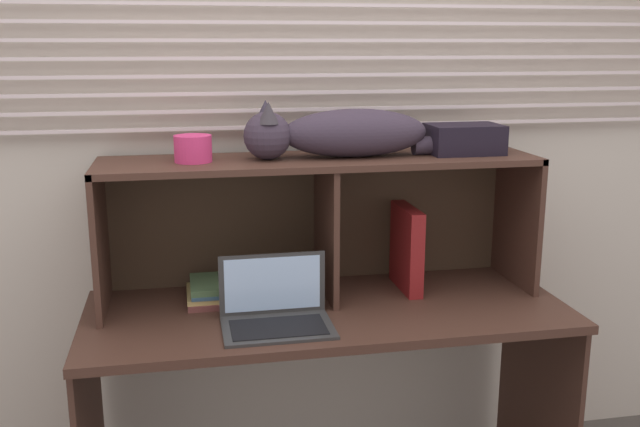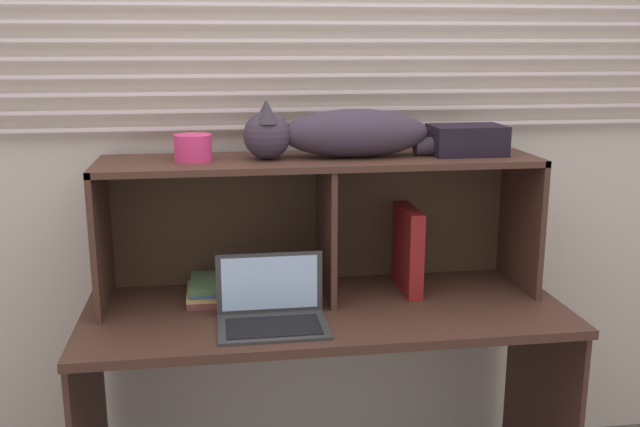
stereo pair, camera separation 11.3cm
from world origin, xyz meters
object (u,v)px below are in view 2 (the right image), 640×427
at_px(cat, 341,134).
at_px(book_stack, 217,289).
at_px(small_basket, 193,148).
at_px(binder_upright, 408,249).
at_px(laptop, 272,311).
at_px(storage_box, 467,140).

xyz_separation_m(cat, book_stack, (-0.44, 0.00, -0.54)).
bearing_deg(small_basket, cat, 0.00).
bearing_deg(cat, binder_upright, 0.00).
bearing_deg(book_stack, laptop, -56.34).
distance_m(binder_upright, small_basket, 0.83).
xyz_separation_m(book_stack, small_basket, (-0.06, -0.00, 0.50)).
bearing_deg(small_basket, book_stack, 3.99).
bearing_deg(binder_upright, storage_box, 0.00).
height_order(laptop, small_basket, small_basket).
height_order(laptop, storage_box, storage_box).
xyz_separation_m(cat, storage_box, (0.45, 0.00, -0.03)).
xyz_separation_m(cat, laptop, (-0.26, -0.25, -0.53)).
distance_m(laptop, book_stack, 0.31).
height_order(binder_upright, storage_box, storage_box).
relative_size(laptop, binder_upright, 1.14).
height_order(binder_upright, book_stack, binder_upright).
xyz_separation_m(binder_upright, storage_box, (0.20, 0.00, 0.39)).
xyz_separation_m(laptop, book_stack, (-0.17, 0.26, -0.01)).
distance_m(book_stack, storage_box, 1.02).
bearing_deg(laptop, storage_box, 19.53).
height_order(binder_upright, small_basket, small_basket).
height_order(small_basket, storage_box, storage_box).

